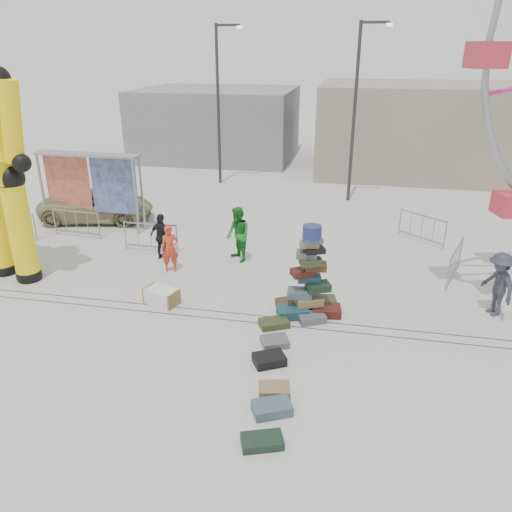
% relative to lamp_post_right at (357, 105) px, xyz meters
% --- Properties ---
extents(ground, '(90.00, 90.00, 0.00)m').
position_rel_lamp_post_right_xyz_m(ground, '(-3.09, -13.00, -4.48)').
color(ground, '#9E9E99').
rests_on(ground, ground).
extents(track_line_near, '(40.00, 0.04, 0.01)m').
position_rel_lamp_post_right_xyz_m(track_line_near, '(-3.09, -12.40, -4.48)').
color(track_line_near, '#47443F').
rests_on(track_line_near, ground).
extents(track_line_far, '(40.00, 0.04, 0.01)m').
position_rel_lamp_post_right_xyz_m(track_line_far, '(-3.09, -12.00, -4.48)').
color(track_line_far, '#47443F').
rests_on(track_line_far, ground).
extents(building_right, '(12.00, 8.00, 5.00)m').
position_rel_lamp_post_right_xyz_m(building_right, '(3.91, 7.00, -1.98)').
color(building_right, gray).
rests_on(building_right, ground).
extents(building_left, '(10.00, 8.00, 4.40)m').
position_rel_lamp_post_right_xyz_m(building_left, '(-9.09, 9.00, -2.28)').
color(building_left, gray).
rests_on(building_left, ground).
extents(lamp_post_right, '(1.41, 0.25, 8.00)m').
position_rel_lamp_post_right_xyz_m(lamp_post_right, '(0.00, 0.00, 0.00)').
color(lamp_post_right, '#2D2D30').
rests_on(lamp_post_right, ground).
extents(lamp_post_left, '(1.41, 0.25, 8.00)m').
position_rel_lamp_post_right_xyz_m(lamp_post_left, '(-7.00, 2.00, 0.00)').
color(lamp_post_left, '#2D2D30').
rests_on(lamp_post_left, ground).
extents(suitcase_tower, '(1.95, 1.69, 2.61)m').
position_rel_lamp_post_right_xyz_m(suitcase_tower, '(-0.89, -11.51, -3.75)').
color(suitcase_tower, '#184148').
rests_on(suitcase_tower, ground).
extents(banner_scaffold, '(4.28, 0.78, 3.09)m').
position_rel_lamp_post_right_xyz_m(banner_scaffold, '(-10.22, -6.14, -2.16)').
color(banner_scaffold, gray).
rests_on(banner_scaffold, ground).
extents(steamer_trunk, '(1.10, 0.84, 0.45)m').
position_rel_lamp_post_right_xyz_m(steamer_trunk, '(-5.14, -11.83, -4.26)').
color(steamer_trunk, silver).
rests_on(steamer_trunk, ground).
extents(row_case_0, '(0.91, 0.79, 0.19)m').
position_rel_lamp_post_right_xyz_m(row_case_0, '(-1.70, -12.48, -4.39)').
color(row_case_0, '#333A1D').
rests_on(row_case_0, ground).
extents(row_case_1, '(0.82, 0.76, 0.18)m').
position_rel_lamp_post_right_xyz_m(row_case_1, '(-1.53, -13.36, -4.39)').
color(row_case_1, '#54565C').
rests_on(row_case_1, ground).
extents(row_case_2, '(0.90, 0.82, 0.23)m').
position_rel_lamp_post_right_xyz_m(row_case_2, '(-1.53, -14.18, -4.37)').
color(row_case_2, black).
rests_on(row_case_2, ground).
extents(row_case_3, '(0.76, 0.60, 0.18)m').
position_rel_lamp_post_right_xyz_m(row_case_3, '(-1.23, -15.25, -4.39)').
color(row_case_3, olive).
rests_on(row_case_3, ground).
extents(row_case_4, '(0.93, 0.79, 0.23)m').
position_rel_lamp_post_right_xyz_m(row_case_4, '(-1.18, -15.87, -4.37)').
color(row_case_4, '#435560').
rests_on(row_case_4, ground).
extents(row_case_5, '(0.90, 0.69, 0.18)m').
position_rel_lamp_post_right_xyz_m(row_case_5, '(-1.21, -16.80, -4.39)').
color(row_case_5, black).
rests_on(row_case_5, ground).
extents(barricade_dummy_a, '(1.99, 0.38, 1.10)m').
position_rel_lamp_post_right_xyz_m(barricade_dummy_a, '(-12.75, -7.82, -3.93)').
color(barricade_dummy_a, gray).
rests_on(barricade_dummy_a, ground).
extents(barricade_dummy_b, '(2.00, 0.26, 1.10)m').
position_rel_lamp_post_right_xyz_m(barricade_dummy_b, '(-10.43, -7.24, -3.93)').
color(barricade_dummy_b, gray).
rests_on(barricade_dummy_b, ground).
extents(barricade_dummy_c, '(2.00, 0.10, 1.10)m').
position_rel_lamp_post_right_xyz_m(barricade_dummy_c, '(-7.00, -8.07, -3.93)').
color(barricade_dummy_c, gray).
rests_on(barricade_dummy_c, ground).
extents(barricade_wheel_front, '(0.76, 1.92, 1.10)m').
position_rel_lamp_post_right_xyz_m(barricade_wheel_front, '(3.50, -8.40, -3.93)').
color(barricade_wheel_front, gray).
rests_on(barricade_wheel_front, ground).
extents(barricade_wheel_back, '(1.60, 1.36, 1.10)m').
position_rel_lamp_post_right_xyz_m(barricade_wheel_back, '(2.80, -5.16, -3.93)').
color(barricade_wheel_back, gray).
rests_on(barricade_wheel_back, ground).
extents(pedestrian_red, '(0.68, 0.58, 1.59)m').
position_rel_lamp_post_right_xyz_m(pedestrian_red, '(-5.67, -9.61, -3.69)').
color(pedestrian_red, red).
rests_on(pedestrian_red, ground).
extents(pedestrian_green, '(1.16, 1.19, 1.93)m').
position_rel_lamp_post_right_xyz_m(pedestrian_green, '(-3.66, -8.30, -3.52)').
color(pedestrian_green, '#1B6C20').
rests_on(pedestrian_green, ground).
extents(pedestrian_black, '(1.05, 0.69, 1.66)m').
position_rel_lamp_post_right_xyz_m(pedestrian_black, '(-6.30, -8.69, -3.65)').
color(pedestrian_black, black).
rests_on(pedestrian_black, ground).
extents(pedestrian_grey, '(1.10, 1.37, 1.85)m').
position_rel_lamp_post_right_xyz_m(pedestrian_grey, '(4.23, -10.59, -3.56)').
color(pedestrian_grey, '#292A37').
rests_on(pedestrian_grey, ground).
extents(parked_suv, '(5.02, 3.07, 1.30)m').
position_rel_lamp_post_right_xyz_m(parked_suv, '(-10.61, -5.20, -3.83)').
color(parked_suv, '#928A5E').
rests_on(parked_suv, ground).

